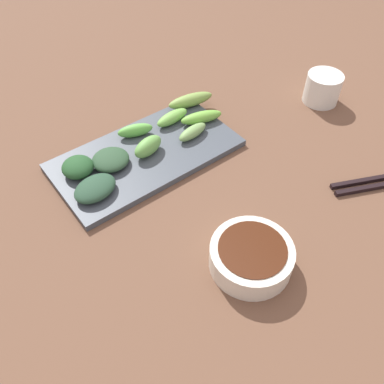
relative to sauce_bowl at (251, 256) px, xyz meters
name	(u,v)px	position (x,y,z in m)	size (l,w,h in m)	color
tabletop	(198,192)	(0.16, -0.03, -0.03)	(2.10, 2.10, 0.02)	brown
sauce_bowl	(251,256)	(0.00, 0.00, 0.00)	(0.12, 0.12, 0.04)	silver
serving_plate	(146,155)	(0.28, -0.01, -0.02)	(0.17, 0.33, 0.01)	#424B54
broccoli_leafy_0	(95,188)	(0.25, 0.11, 0.00)	(0.05, 0.07, 0.02)	#264631
broccoli_leafy_1	(78,167)	(0.30, 0.11, 0.00)	(0.05, 0.05, 0.03)	#214C26
broccoli_stalk_2	(193,132)	(0.26, -0.10, 0.00)	(0.02, 0.07, 0.02)	#75A158
broccoli_stalk_3	(201,117)	(0.29, -0.14, 0.00)	(0.02, 0.08, 0.02)	#6DB43E
broccoli_stalk_4	(135,130)	(0.33, -0.02, 0.00)	(0.02, 0.07, 0.02)	#62B84A
broccoli_stalk_5	(172,117)	(0.32, -0.09, 0.00)	(0.03, 0.07, 0.02)	#72B84C
broccoli_stalk_6	(148,146)	(0.27, -0.01, 0.01)	(0.03, 0.06, 0.03)	#64A54B
broccoli_stalk_7	(191,100)	(0.34, -0.15, 0.00)	(0.03, 0.09, 0.02)	#7AA148
broccoli_leafy_8	(111,160)	(0.29, 0.06, 0.00)	(0.06, 0.06, 0.02)	#2A4A2F
tea_cup	(323,88)	(0.20, -0.39, 0.01)	(0.07, 0.07, 0.06)	white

